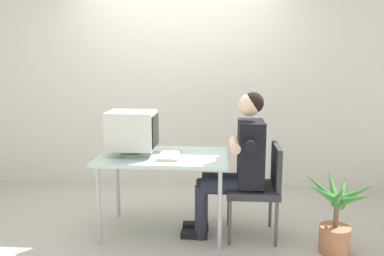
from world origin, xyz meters
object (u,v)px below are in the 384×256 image
person_seated (238,160)px  potted_plant (336,215)px  office_chair (259,184)px  desk (163,161)px  keyboard (170,154)px  crt_monitor (132,131)px

person_seated → potted_plant: 0.92m
office_chair → desk: bearing=178.3°
desk → potted_plant: 1.54m
office_chair → potted_plant: 0.68m
desk → keyboard: bearing=-23.3°
office_chair → keyboard: bearing=-179.8°
office_chair → person_seated: (-0.19, -0.00, 0.22)m
person_seated → crt_monitor: bearing=179.5°
crt_monitor → person_seated: person_seated is taller
potted_plant → office_chair: bearing=156.4°
office_chair → potted_plant: office_chair is taller
desk → potted_plant: size_ratio=1.70×
crt_monitor → potted_plant: size_ratio=0.63×
person_seated → desk: bearing=177.8°
office_chair → crt_monitor: bearing=179.6°
potted_plant → desk: bearing=168.8°
crt_monitor → office_chair: crt_monitor is taller
desk → office_chair: office_chair is taller
keyboard → potted_plant: (1.40, -0.26, -0.42)m
crt_monitor → potted_plant: (1.74, -0.27, -0.63)m
keyboard → office_chair: size_ratio=0.48×
keyboard → potted_plant: 1.49m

